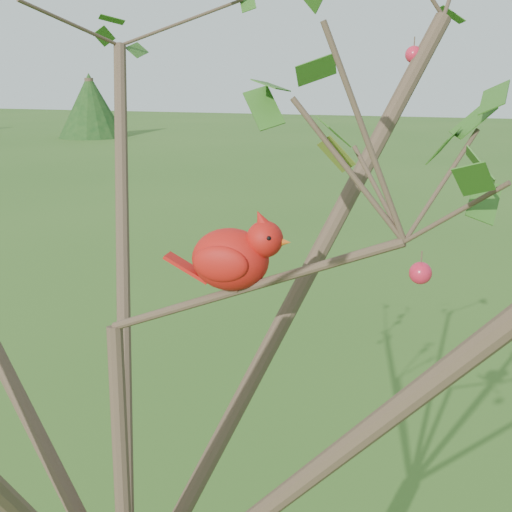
{
  "coord_description": "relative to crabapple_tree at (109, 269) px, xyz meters",
  "views": [
    {
      "loc": [
        0.65,
        -1.01,
        2.47
      ],
      "look_at": [
        0.28,
        0.08,
        2.14
      ],
      "focal_mm": 45.0,
      "sensor_mm": 36.0,
      "label": 1
    }
  ],
  "objects": [
    {
      "name": "crabapple_tree",
      "position": [
        0.0,
        0.0,
        0.0
      ],
      "size": [
        2.35,
        2.05,
        2.95
      ],
      "color": "#483726",
      "rests_on": "ground"
    },
    {
      "name": "distant_trees",
      "position": [
        -2.93,
        25.4,
        -0.55
      ],
      "size": [
        45.44,
        15.5,
        3.59
      ],
      "color": "#483726",
      "rests_on": "ground"
    },
    {
      "name": "cardinal",
      "position": [
        0.21,
        0.1,
        0.02
      ],
      "size": [
        0.25,
        0.13,
        0.17
      ],
      "rotation": [
        0.0,
        0.0,
        0.09
      ],
      "color": "red",
      "rests_on": "ground"
    }
  ]
}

